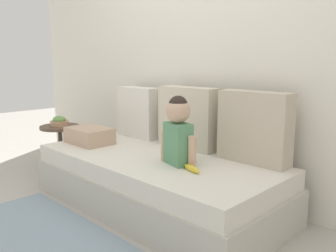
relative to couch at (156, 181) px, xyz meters
name	(u,v)px	position (x,y,z in m)	size (l,w,h in m)	color
ground_plane	(156,205)	(0.00, 0.00, -0.20)	(12.00, 12.00, 0.00)	#B2ADA3
back_wall	(207,59)	(0.00, 0.60, 0.94)	(5.20, 0.10, 2.27)	silver
couch	(156,181)	(0.00, 0.00, 0.00)	(2.00, 0.94, 0.40)	beige
throw_pillow_left	(139,112)	(-0.62, 0.37, 0.44)	(0.45, 0.16, 0.47)	silver
throw_pillow_center	(188,118)	(0.00, 0.37, 0.46)	(0.55, 0.16, 0.51)	beige
throw_pillow_right	(254,127)	(0.62, 0.37, 0.46)	(0.53, 0.16, 0.51)	#C1B29E
toddler	(178,129)	(0.27, -0.04, 0.46)	(0.32, 0.18, 0.48)	#568E66
banana	(192,168)	(0.45, -0.10, 0.22)	(0.17, 0.04, 0.04)	yellow
folded_blanket	(89,136)	(-0.72, -0.12, 0.27)	(0.40, 0.28, 0.14)	tan
side_table	(60,136)	(-1.34, -0.07, 0.17)	(0.39, 0.39, 0.47)	brown
fruit_bowl	(59,122)	(-1.34, -0.07, 0.32)	(0.18, 0.18, 0.10)	tan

